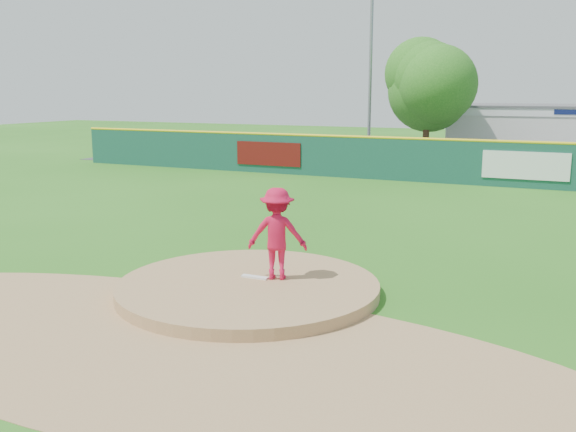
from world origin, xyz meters
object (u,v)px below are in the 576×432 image
at_px(van, 526,162).
at_px(deciduous_tree, 428,84).
at_px(pitcher, 277,234).
at_px(light_pole_left, 371,59).
at_px(playground_slide, 221,145).

relative_size(van, deciduous_tree, 0.62).
relative_size(pitcher, van, 0.43).
bearing_deg(pitcher, deciduous_tree, -102.21).
xyz_separation_m(van, light_pole_left, (-9.58, 4.11, 5.39)).
height_order(playground_slide, deciduous_tree, deciduous_tree).
xyz_separation_m(pitcher, deciduous_tree, (-2.44, 24.51, 3.33)).
height_order(pitcher, deciduous_tree, deciduous_tree).
bearing_deg(light_pole_left, pitcher, -76.34).
xyz_separation_m(deciduous_tree, light_pole_left, (-4.00, 2.00, 1.50)).
bearing_deg(pitcher, van, -115.86).
height_order(van, deciduous_tree, deciduous_tree).
bearing_deg(pitcher, light_pole_left, -94.24).
height_order(van, light_pole_left, light_pole_left).
distance_m(playground_slide, deciduous_tree, 13.12).
relative_size(pitcher, deciduous_tree, 0.27).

